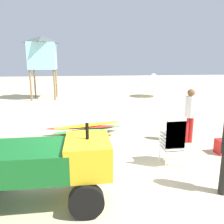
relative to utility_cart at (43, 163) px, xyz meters
name	(u,v)px	position (x,y,z in m)	size (l,w,h in m)	color
ground	(116,179)	(1.45, 0.61, -0.78)	(80.00, 80.00, 0.00)	beige
utility_cart	(43,163)	(0.00, 0.00, 0.00)	(2.58, 1.34, 1.50)	#146023
stacked_plastic_chairs	(173,138)	(2.96, 1.04, -0.04)	(0.48, 0.48, 1.29)	white
surfboard_pile	(85,129)	(0.90, 3.87, -0.57)	(2.80, 0.93, 0.40)	orange
lifeguard_near_right	(190,112)	(4.18, 2.58, 0.23)	(0.32, 0.32, 1.75)	red
lifeguard_tower	(42,53)	(-1.64, 12.71, 2.44)	(1.98, 1.98, 4.34)	olive
beach_umbrella_left	(153,78)	(6.39, 12.42, 0.67)	(1.94, 1.94, 1.80)	beige
cooler_box	(224,147)	(4.78, 1.56, -0.58)	(0.45, 0.36, 0.41)	red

